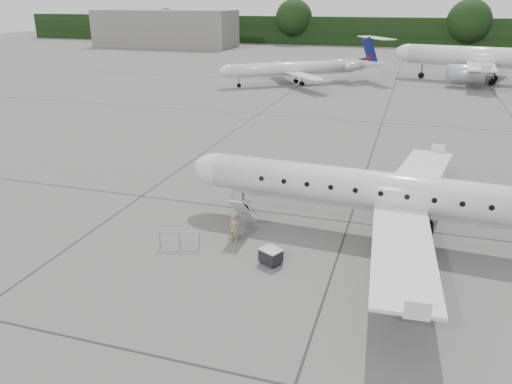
% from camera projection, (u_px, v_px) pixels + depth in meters
% --- Properties ---
extents(ground, '(320.00, 320.00, 0.00)m').
position_uv_depth(ground, '(403.00, 258.00, 26.89)').
color(ground, '#565654').
rests_on(ground, ground).
extents(treeline, '(260.00, 4.00, 8.00)m').
position_uv_depth(treeline, '(421.00, 33.00, 141.05)').
color(treeline, black).
rests_on(treeline, ground).
extents(terminal_building, '(40.00, 14.00, 10.00)m').
position_uv_depth(terminal_building, '(165.00, 29.00, 142.39)').
color(terminal_building, slate).
rests_on(terminal_building, ground).
extents(main_regional_jet, '(31.58, 23.58, 7.79)m').
position_uv_depth(main_regional_jet, '(413.00, 176.00, 27.60)').
color(main_regional_jet, silver).
rests_on(main_regional_jet, ground).
extents(airstair, '(0.99, 2.57, 2.44)m').
position_uv_depth(airstair, '(243.00, 213.00, 29.52)').
color(airstair, silver).
rests_on(airstair, ground).
extents(passenger, '(0.72, 0.58, 1.69)m').
position_uv_depth(passenger, '(234.00, 228.00, 28.42)').
color(passenger, '#9B7E54').
rests_on(passenger, ground).
extents(safety_railing, '(2.13, 0.72, 1.00)m').
position_uv_depth(safety_railing, '(180.00, 240.00, 27.76)').
color(safety_railing, gray).
rests_on(safety_railing, ground).
extents(baggage_cart, '(1.31, 1.22, 0.90)m').
position_uv_depth(baggage_cart, '(271.00, 256.00, 26.17)').
color(baggage_cart, black).
rests_on(baggage_cart, ground).
extents(bg_narrowbody, '(35.60, 28.60, 11.40)m').
position_uv_depth(bg_narrowbody, '(488.00, 47.00, 80.74)').
color(bg_narrowbody, silver).
rests_on(bg_narrowbody, ground).
extents(bg_regional_left, '(33.60, 31.73, 7.15)m').
position_uv_depth(bg_regional_left, '(294.00, 62.00, 79.62)').
color(bg_regional_left, silver).
rests_on(bg_regional_left, ground).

